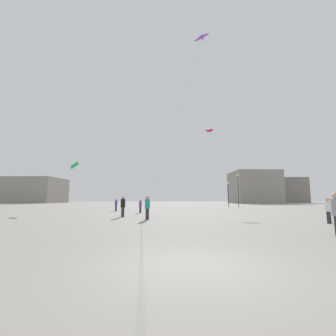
{
  "coord_description": "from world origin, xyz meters",
  "views": [
    {
      "loc": [
        -0.77,
        -5.64,
        1.58
      ],
      "look_at": [
        0.0,
        22.44,
        5.36
      ],
      "focal_mm": 24.67,
      "sensor_mm": 36.0,
      "label": 1
    }
  ],
  "objects_px": {
    "kite_crimson_diamond": "(209,130)",
    "lamppost_east": "(238,186)",
    "kite_violet_diamond": "(201,37)",
    "person_in_black": "(123,205)",
    "person_in_blue": "(116,204)",
    "kite_emerald_delta": "(75,166)",
    "person_in_purple": "(140,205)",
    "building_left_hall": "(29,190)",
    "building_centre_hall": "(254,187)",
    "building_right_hall": "(287,190)",
    "lamppost_west": "(228,190)",
    "person_in_white": "(328,209)",
    "person_in_teal": "(147,206)"
  },
  "relations": [
    {
      "from": "kite_crimson_diamond",
      "to": "lamppost_east",
      "type": "bearing_deg",
      "value": 38.81
    },
    {
      "from": "kite_violet_diamond",
      "to": "person_in_black",
      "type": "bearing_deg",
      "value": 149.27
    },
    {
      "from": "person_in_black",
      "to": "person_in_blue",
      "type": "xyz_separation_m",
      "value": [
        -2.53,
        9.87,
        -0.12
      ]
    },
    {
      "from": "kite_crimson_diamond",
      "to": "kite_emerald_delta",
      "type": "bearing_deg",
      "value": -157.19
    },
    {
      "from": "person_in_purple",
      "to": "person_in_blue",
      "type": "bearing_deg",
      "value": 64.21
    },
    {
      "from": "building_left_hall",
      "to": "person_in_purple",
      "type": "bearing_deg",
      "value": -53.24
    },
    {
      "from": "kite_violet_diamond",
      "to": "building_centre_hall",
      "type": "distance_m",
      "value": 79.32
    },
    {
      "from": "kite_violet_diamond",
      "to": "building_right_hall",
      "type": "height_order",
      "value": "kite_violet_diamond"
    },
    {
      "from": "building_centre_hall",
      "to": "lamppost_west",
      "type": "distance_m",
      "value": 49.24
    },
    {
      "from": "kite_violet_diamond",
      "to": "person_in_white",
      "type": "bearing_deg",
      "value": -14.32
    },
    {
      "from": "person_in_black",
      "to": "kite_crimson_diamond",
      "type": "height_order",
      "value": "kite_crimson_diamond"
    },
    {
      "from": "building_right_hall",
      "to": "lamppost_east",
      "type": "bearing_deg",
      "value": -125.61
    },
    {
      "from": "lamppost_east",
      "to": "person_in_purple",
      "type": "bearing_deg",
      "value": -136.37
    },
    {
      "from": "person_in_purple",
      "to": "building_left_hall",
      "type": "distance_m",
      "value": 86.61
    },
    {
      "from": "building_left_hall",
      "to": "lamppost_west",
      "type": "xyz_separation_m",
      "value": [
        67.32,
        -51.24,
        -1.74
      ]
    },
    {
      "from": "person_in_teal",
      "to": "building_left_hall",
      "type": "height_order",
      "value": "building_left_hall"
    },
    {
      "from": "person_in_blue",
      "to": "kite_emerald_delta",
      "type": "distance_m",
      "value": 7.36
    },
    {
      "from": "person_in_purple",
      "to": "kite_emerald_delta",
      "type": "relative_size",
      "value": 0.25
    },
    {
      "from": "person_in_white",
      "to": "kite_emerald_delta",
      "type": "distance_m",
      "value": 27.22
    },
    {
      "from": "person_in_purple",
      "to": "lamppost_west",
      "type": "distance_m",
      "value": 23.96
    },
    {
      "from": "building_centre_hall",
      "to": "lamppost_west",
      "type": "bearing_deg",
      "value": -117.47
    },
    {
      "from": "lamppost_east",
      "to": "building_left_hall",
      "type": "bearing_deg",
      "value": 142.22
    },
    {
      "from": "kite_crimson_diamond",
      "to": "kite_emerald_delta",
      "type": "height_order",
      "value": "kite_crimson_diamond"
    },
    {
      "from": "kite_crimson_diamond",
      "to": "building_centre_hall",
      "type": "distance_m",
      "value": 58.21
    },
    {
      "from": "person_in_white",
      "to": "kite_emerald_delta",
      "type": "xyz_separation_m",
      "value": [
        -22.23,
        14.92,
        4.96
      ]
    },
    {
      "from": "person_in_white",
      "to": "building_centre_hall",
      "type": "xyz_separation_m",
      "value": [
        24.87,
        73.78,
        5.16
      ]
    },
    {
      "from": "kite_crimson_diamond",
      "to": "building_right_hall",
      "type": "height_order",
      "value": "kite_crimson_diamond"
    },
    {
      "from": "person_in_purple",
      "to": "building_centre_hall",
      "type": "relative_size",
      "value": 0.1
    },
    {
      "from": "person_in_purple",
      "to": "kite_violet_diamond",
      "type": "height_order",
      "value": "kite_violet_diamond"
    },
    {
      "from": "person_in_purple",
      "to": "building_right_hall",
      "type": "relative_size",
      "value": 0.1
    },
    {
      "from": "person_in_purple",
      "to": "lamppost_east",
      "type": "bearing_deg",
      "value": -26.0
    },
    {
      "from": "person_in_white",
      "to": "lamppost_east",
      "type": "height_order",
      "value": "lamppost_east"
    },
    {
      "from": "person_in_black",
      "to": "kite_crimson_diamond",
      "type": "relative_size",
      "value": 0.15
    },
    {
      "from": "person_in_teal",
      "to": "person_in_blue",
      "type": "distance_m",
      "value": 13.51
    },
    {
      "from": "person_in_white",
      "to": "building_left_hall",
      "type": "bearing_deg",
      "value": -41.16
    },
    {
      "from": "person_in_black",
      "to": "person_in_blue",
      "type": "relative_size",
      "value": 1.13
    },
    {
      "from": "building_centre_hall",
      "to": "lamppost_west",
      "type": "xyz_separation_m",
      "value": [
        -22.68,
        -43.62,
        -2.78
      ]
    },
    {
      "from": "person_in_black",
      "to": "lamppost_west",
      "type": "distance_m",
      "value": 29.45
    },
    {
      "from": "kite_emerald_delta",
      "to": "building_right_hall",
      "type": "xyz_separation_m",
      "value": [
        65.09,
        68.2,
        -0.56
      ]
    },
    {
      "from": "building_centre_hall",
      "to": "lamppost_east",
      "type": "height_order",
      "value": "building_centre_hall"
    },
    {
      "from": "person_in_teal",
      "to": "person_in_black",
      "type": "bearing_deg",
      "value": 97.17
    },
    {
      "from": "person_in_white",
      "to": "lamppost_east",
      "type": "distance_m",
      "value": 28.57
    },
    {
      "from": "building_left_hall",
      "to": "building_centre_hall",
      "type": "relative_size",
      "value": 1.57
    },
    {
      "from": "kite_crimson_diamond",
      "to": "kite_violet_diamond",
      "type": "distance_m",
      "value": 21.71
    },
    {
      "from": "person_in_blue",
      "to": "building_right_hall",
      "type": "xyz_separation_m",
      "value": [
        59.75,
        67.36,
        4.43
      ]
    },
    {
      "from": "building_centre_hall",
      "to": "kite_crimson_diamond",
      "type": "bearing_deg",
      "value": -118.64
    },
    {
      "from": "person_in_black",
      "to": "building_centre_hall",
      "type": "relative_size",
      "value": 0.11
    },
    {
      "from": "kite_emerald_delta",
      "to": "building_left_hall",
      "type": "height_order",
      "value": "building_left_hall"
    },
    {
      "from": "building_centre_hall",
      "to": "lamppost_east",
      "type": "xyz_separation_m",
      "value": [
        -21.35,
        -45.6,
        -2.05
      ]
    },
    {
      "from": "person_in_blue",
      "to": "lamppost_west",
      "type": "bearing_deg",
      "value": -46.75
    }
  ]
}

